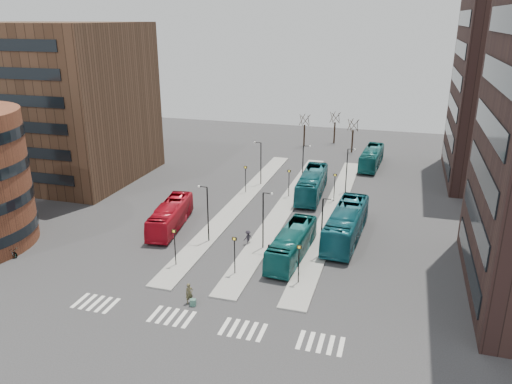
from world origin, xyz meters
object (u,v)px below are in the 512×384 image
(commuter_b, at_px, (269,252))
(commuter_c, at_px, (248,237))
(traveller, at_px, (189,293))
(teal_bus_a, at_px, (292,244))
(teal_bus_b, at_px, (312,184))
(suitcase, at_px, (193,303))
(teal_bus_d, at_px, (372,158))
(red_bus, at_px, (171,216))
(bicycle_far, at_px, (12,252))
(teal_bus_c, at_px, (346,224))
(commuter_a, at_px, (159,239))
(bicycle_mid, at_px, (8,254))

(commuter_b, distance_m, commuter_c, 4.06)
(commuter_c, bearing_deg, traveller, 31.80)
(teal_bus_a, height_order, teal_bus_b, teal_bus_b)
(suitcase, relative_size, teal_bus_d, 0.05)
(red_bus, height_order, bicycle_far, red_bus)
(suitcase, bearing_deg, teal_bus_c, 46.96)
(bicycle_far, bearing_deg, commuter_c, -49.70)
(commuter_c, height_order, bicycle_far, commuter_c)
(commuter_c, bearing_deg, commuter_b, 85.47)
(commuter_b, xyz_separation_m, commuter_c, (-3.02, 2.72, -0.03))
(teal_bus_b, height_order, teal_bus_c, teal_bus_c)
(commuter_a, bearing_deg, teal_bus_a, 162.97)
(teal_bus_d, height_order, bicycle_mid, teal_bus_d)
(bicycle_far, bearing_deg, bicycle_mid, -163.15)
(teal_bus_a, distance_m, commuter_b, 2.42)
(teal_bus_b, distance_m, commuter_c, 17.29)
(suitcase, relative_size, commuter_a, 0.37)
(teal_bus_b, distance_m, bicycle_far, 36.60)
(commuter_b, height_order, bicycle_mid, commuter_b)
(commuter_a, bearing_deg, bicycle_far, 4.09)
(traveller, bearing_deg, teal_bus_d, 33.96)
(suitcase, xyz_separation_m, traveller, (-0.45, 0.31, 0.61))
(traveller, height_order, bicycle_mid, traveller)
(teal_bus_c, xyz_separation_m, teal_bus_d, (0.52, 28.87, -0.24))
(teal_bus_a, relative_size, teal_bus_b, 0.88)
(suitcase, relative_size, teal_bus_b, 0.05)
(red_bus, height_order, bicycle_mid, red_bus)
(teal_bus_c, relative_size, commuter_a, 8.02)
(commuter_a, relative_size, commuter_b, 0.98)
(teal_bus_b, height_order, commuter_c, teal_bus_b)
(teal_bus_a, bearing_deg, traveller, -117.01)
(commuter_b, xyz_separation_m, bicycle_mid, (-24.79, -7.30, -0.28))
(suitcase, height_order, bicycle_mid, bicycle_mid)
(suitcase, distance_m, traveller, 0.81)
(red_bus, xyz_separation_m, bicycle_mid, (-12.09, -11.66, -0.94))
(commuter_b, relative_size, commuter_c, 1.04)
(teal_bus_b, xyz_separation_m, bicycle_mid, (-25.39, -26.91, -1.15))
(traveller, height_order, commuter_a, traveller)
(teal_bus_a, distance_m, traveller, 12.43)
(commuter_c, distance_m, bicycle_far, 23.74)
(teal_bus_c, distance_m, commuter_c, 10.62)
(teal_bus_a, xyz_separation_m, commuter_b, (-2.07, -1.05, -0.67))
(bicycle_far, bearing_deg, teal_bus_c, -49.60)
(teal_bus_a, bearing_deg, teal_bus_b, 98.13)
(teal_bus_a, relative_size, bicycle_mid, 6.10)
(suitcase, bearing_deg, teal_bus_b, 70.21)
(bicycle_mid, bearing_deg, teal_bus_b, -62.71)
(teal_bus_a, height_order, teal_bus_c, teal_bus_c)
(suitcase, relative_size, commuter_c, 0.38)
(commuter_a, relative_size, bicycle_mid, 0.91)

